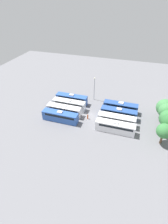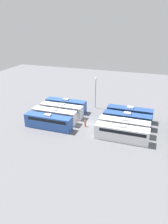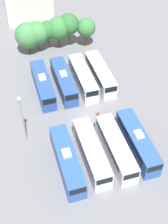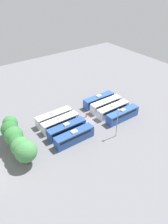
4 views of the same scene
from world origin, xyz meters
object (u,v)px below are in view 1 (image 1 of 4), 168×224
bus_4 (121,107)px  light_pole (94,85)px  bus_5 (119,113)px  bus_2 (64,110)px  bus_7 (115,127)px  tree_5 (164,131)px  tree_1 (166,111)px  tree_0 (165,107)px  tree_2 (168,115)px  bus_1 (69,104)px  worker_person (88,117)px  bus_0 (72,99)px  bus_3 (60,116)px  tree_3 (168,119)px  bus_6 (117,120)px

bus_4 → light_pole: light_pole is taller
bus_5 → bus_2: bearing=-78.5°
bus_7 → tree_5: (1.07, 12.57, 2.58)m
tree_1 → bus_4: bearing=-97.5°
tree_0 → tree_2: tree_0 is taller
bus_1 → tree_1: 31.07m
bus_2 → bus_1: bearing=175.1°
worker_person → light_pole: (-12.29, -1.18, 5.13)m
bus_5 → light_pole: 14.30m
worker_person → tree_1: tree_1 is taller
bus_0 → bus_7: size_ratio=1.00×
bus_2 → light_pole: 14.73m
tree_1 → tree_5: bearing=-6.8°
bus_0 → tree_2: (4.09, 31.61, 2.53)m
bus_2 → tree_1: tree_1 is taller
bus_1 → tree_5: 30.96m
tree_1 → bus_1: bearing=-86.5°
bus_4 → tree_2: 14.75m
bus_1 → bus_5: same height
light_pole → tree_1: size_ratio=1.37×
bus_7 → tree_2: (-6.92, 14.02, 2.53)m
bus_4 → bus_5: bearing=-1.0°
bus_0 → bus_5: 18.01m
bus_0 → tree_1: bearing=86.6°
bus_5 → tree_0: (-4.10, 13.51, 2.32)m
bus_7 → tree_0: 17.68m
bus_3 → bus_5: size_ratio=1.00×
bus_1 → tree_0: size_ratio=1.69×
worker_person → light_pole: bearing=-174.5°
bus_7 → tree_0: bearing=129.7°
bus_2 → tree_0: (-7.65, 30.96, 2.32)m
tree_3 → bus_7: bearing=-71.4°
worker_person → bus_4: bearing=128.2°
bus_2 → tree_3: bearing=92.1°
bus_2 → worker_person: (-0.01, 8.12, -0.93)m
bus_6 → tree_1: size_ratio=1.75×
tree_1 → worker_person: bearing=-76.4°
bus_1 → bus_6: bearing=77.4°
tree_2 → bus_7: bearing=-63.7°
bus_4 → tree_5: bearing=46.2°
light_pole → tree_2: 26.16m
tree_5 → bus_7: bearing=-94.9°
bus_0 → bus_7: 20.75m
bus_4 → tree_0: 13.64m
tree_0 → tree_5: bearing=-4.3°
bus_3 → bus_4: size_ratio=1.00×
bus_1 → tree_0: bearing=97.4°
bus_1 → tree_1: (-1.90, 30.92, 2.36)m
bus_1 → tree_0: tree_0 is taller
worker_person → tree_1: size_ratio=0.27×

